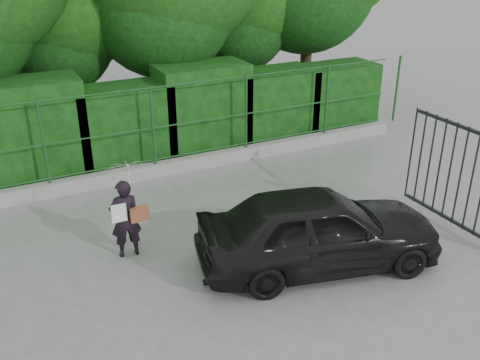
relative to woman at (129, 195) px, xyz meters
name	(u,v)px	position (x,y,z in m)	size (l,w,h in m)	color
ground	(224,286)	(0.97, -1.58, -1.10)	(80.00, 80.00, 0.00)	gray
kerb	(139,173)	(0.97, 2.92, -0.95)	(14.00, 0.25, 0.30)	#9E9E99
fence	(145,127)	(1.19, 2.92, 0.10)	(14.13, 0.06, 1.80)	#1A4D1F
hedge	(123,125)	(0.96, 3.92, -0.11)	(14.20, 1.20, 2.26)	black
woman	(129,195)	(0.00, 0.00, 0.00)	(0.87, 0.89, 1.66)	black
car	(319,229)	(2.62, -1.72, -0.42)	(1.60, 3.97, 1.35)	black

